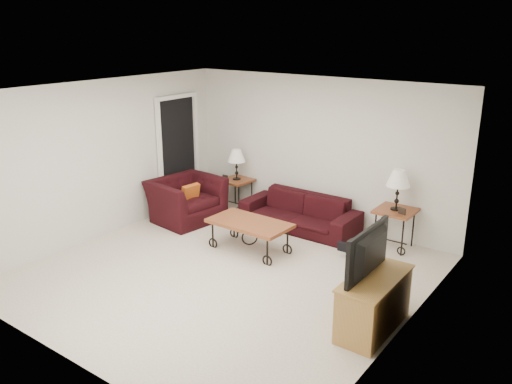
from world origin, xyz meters
TOP-DOWN VIEW (x-y plane):
  - ground at (0.00, 0.00)m, footprint 5.00×5.00m
  - wall_back at (0.00, 2.50)m, footprint 5.00×0.02m
  - wall_front at (0.00, -2.50)m, footprint 5.00×0.02m
  - wall_left at (-2.50, 0.00)m, footprint 0.02×5.00m
  - wall_right at (2.50, 0.00)m, footprint 0.02×5.00m
  - ceiling at (0.00, 0.00)m, footprint 5.00×5.00m
  - doorway at (-2.47, 1.65)m, footprint 0.08×0.94m
  - sofa at (-0.06, 2.02)m, footprint 1.99×0.78m
  - side_table_left at (-1.54, 2.20)m, footprint 0.56×0.56m
  - side_table_right at (1.53, 2.20)m, footprint 0.57×0.57m
  - lamp_left at (-1.54, 2.20)m, footprint 0.35×0.35m
  - lamp_right at (1.53, 2.20)m, footprint 0.35×0.35m
  - photo_frame_left at (-1.69, 2.05)m, footprint 0.11×0.02m
  - photo_frame_right at (1.68, 2.05)m, footprint 0.13×0.04m
  - coffee_table at (-0.20, 0.81)m, footprint 1.26×0.70m
  - armchair at (-1.88, 1.20)m, footprint 1.14×1.26m
  - throw_pillow at (-1.73, 1.15)m, footprint 0.13×0.35m
  - tv_stand at (2.23, -0.11)m, footprint 0.45×1.08m
  - television at (2.21, -0.11)m, footprint 0.13×0.97m
  - backpack at (1.10, 1.52)m, footprint 0.37×0.31m

SIDE VIEW (x-z plane):
  - ground at x=0.00m, z-range 0.00..0.00m
  - backpack at x=1.10m, z-range 0.00..0.43m
  - coffee_table at x=-0.20m, z-range 0.00..0.47m
  - side_table_left at x=-1.54m, z-range 0.00..0.57m
  - sofa at x=-0.06m, z-range 0.00..0.58m
  - side_table_right at x=1.53m, z-range 0.00..0.62m
  - tv_stand at x=2.23m, z-range 0.00..0.65m
  - armchair at x=-1.88m, z-range 0.00..0.74m
  - throw_pillow at x=-1.73m, z-range 0.35..0.69m
  - photo_frame_left at x=-1.69m, z-range 0.57..0.66m
  - photo_frame_right at x=1.68m, z-range 0.62..0.73m
  - lamp_left at x=-1.54m, z-range 0.57..1.13m
  - television at x=2.21m, z-range 0.65..1.21m
  - lamp_right at x=1.53m, z-range 0.62..1.24m
  - doorway at x=-2.47m, z-range 0.00..2.04m
  - wall_back at x=0.00m, z-range 0.00..2.50m
  - wall_front at x=0.00m, z-range 0.00..2.50m
  - wall_left at x=-2.50m, z-range 0.00..2.50m
  - wall_right at x=2.50m, z-range 0.00..2.50m
  - ceiling at x=0.00m, z-range 2.50..2.50m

